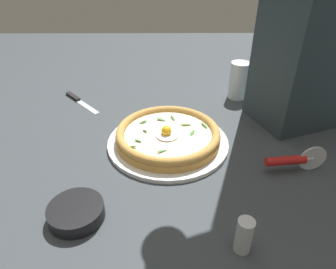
{
  "coord_description": "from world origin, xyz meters",
  "views": [
    {
      "loc": [
        -0.7,
        -0.02,
        0.5
      ],
      "look_at": [
        0.01,
        -0.03,
        0.03
      ],
      "focal_mm": 32.58,
      "sensor_mm": 36.0,
      "label": 1
    }
  ],
  "objects_px": {
    "side_bowl": "(76,212)",
    "pepper_shaker": "(244,236)",
    "pizza_cutter": "(292,160)",
    "drinking_glass": "(238,83)",
    "table_knife": "(77,99)",
    "pizza": "(168,135)"
  },
  "relations": [
    {
      "from": "pizza",
      "to": "pizza_cutter",
      "type": "xyz_separation_m",
      "value": [
        -0.12,
        -0.31,
        0.0
      ]
    },
    {
      "from": "pepper_shaker",
      "to": "pizza",
      "type": "bearing_deg",
      "value": 21.36
    },
    {
      "from": "side_bowl",
      "to": "pizza",
      "type": "bearing_deg",
      "value": -35.59
    },
    {
      "from": "drinking_glass",
      "to": "pizza_cutter",
      "type": "bearing_deg",
      "value": -173.15
    },
    {
      "from": "pizza",
      "to": "pepper_shaker",
      "type": "xyz_separation_m",
      "value": [
        -0.35,
        -0.14,
        0.01
      ]
    },
    {
      "from": "drinking_glass",
      "to": "side_bowl",
      "type": "bearing_deg",
      "value": 141.87
    },
    {
      "from": "pizza",
      "to": "pepper_shaker",
      "type": "relative_size",
      "value": 3.83
    },
    {
      "from": "pizza_cutter",
      "to": "drinking_glass",
      "type": "bearing_deg",
      "value": 6.85
    },
    {
      "from": "pizza",
      "to": "drinking_glass",
      "type": "xyz_separation_m",
      "value": [
        0.3,
        -0.26,
        0.02
      ]
    },
    {
      "from": "side_bowl",
      "to": "pepper_shaker",
      "type": "bearing_deg",
      "value": -103.56
    },
    {
      "from": "side_bowl",
      "to": "pepper_shaker",
      "type": "distance_m",
      "value": 0.34
    },
    {
      "from": "table_knife",
      "to": "pepper_shaker",
      "type": "relative_size",
      "value": 2.13
    },
    {
      "from": "table_knife",
      "to": "drinking_glass",
      "type": "height_order",
      "value": "drinking_glass"
    },
    {
      "from": "pizza_cutter",
      "to": "pepper_shaker",
      "type": "relative_size",
      "value": 2.05
    },
    {
      "from": "pizza",
      "to": "side_bowl",
      "type": "bearing_deg",
      "value": 144.41
    },
    {
      "from": "table_knife",
      "to": "pizza_cutter",
      "type": "bearing_deg",
      "value": -122.37
    },
    {
      "from": "side_bowl",
      "to": "pepper_shaker",
      "type": "relative_size",
      "value": 1.54
    },
    {
      "from": "table_knife",
      "to": "side_bowl",
      "type": "bearing_deg",
      "value": -166.43
    },
    {
      "from": "table_knife",
      "to": "pepper_shaker",
      "type": "xyz_separation_m",
      "value": [
        -0.63,
        -0.46,
        0.03
      ]
    },
    {
      "from": "side_bowl",
      "to": "pizza_cutter",
      "type": "relative_size",
      "value": 0.75
    },
    {
      "from": "table_knife",
      "to": "pepper_shaker",
      "type": "height_order",
      "value": "pepper_shaker"
    },
    {
      "from": "side_bowl",
      "to": "table_knife",
      "type": "bearing_deg",
      "value": 13.57
    }
  ]
}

